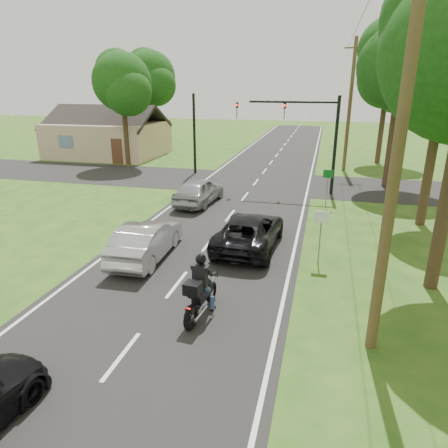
{
  "coord_description": "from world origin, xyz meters",
  "views": [
    {
      "loc": [
        4.62,
        -11.61,
        6.54
      ],
      "look_at": [
        0.93,
        3.0,
        1.3
      ],
      "focal_mm": 32.0,
      "sensor_mm": 36.0,
      "label": 1
    }
  ],
  "objects": [
    {
      "name": "traffic_signal",
      "position": [
        3.34,
        14.0,
        4.14
      ],
      "size": [
        6.38,
        0.44,
        6.0
      ],
      "color": "black",
      "rests_on": "ground"
    },
    {
      "name": "dark_suv",
      "position": [
        1.8,
        4.0,
        0.72
      ],
      "size": [
        2.53,
        5.18,
        1.42
      ],
      "primitive_type": "imported",
      "rotation": [
        0.0,
        0.0,
        3.11
      ],
      "color": "black",
      "rests_on": "road"
    },
    {
      "name": "silver_suv",
      "position": [
        -2.29,
        9.81,
        0.78
      ],
      "size": [
        2.17,
        4.63,
        1.53
      ],
      "primitive_type": "imported",
      "rotation": [
        0.0,
        0.0,
        3.06
      ],
      "color": "#A4A6AC",
      "rests_on": "road"
    },
    {
      "name": "motorcycle_rider",
      "position": [
        1.39,
        -1.67,
        0.78
      ],
      "size": [
        0.69,
        2.32,
        1.99
      ],
      "rotation": [
        0.0,
        0.0,
        -0.1
      ],
      "color": "black",
      "rests_on": "ground"
    },
    {
      "name": "tree_left_near",
      "position": [
        -11.73,
        19.78,
        6.53
      ],
      "size": [
        5.12,
        4.96,
        9.22
      ],
      "color": "#332316",
      "rests_on": "ground"
    },
    {
      "name": "ground",
      "position": [
        0.0,
        0.0,
        0.0
      ],
      "size": [
        140.0,
        140.0,
        0.0
      ],
      "primitive_type": "plane",
      "color": "#255016",
      "rests_on": "ground"
    },
    {
      "name": "tree_left_far",
      "position": [
        -13.7,
        29.76,
        7.13
      ],
      "size": [
        5.76,
        5.58,
        10.14
      ],
      "color": "#332316",
      "rests_on": "ground"
    },
    {
      "name": "utility_pole_near",
      "position": [
        6.2,
        -2.0,
        5.08
      ],
      "size": [
        1.6,
        0.28,
        10.0
      ],
      "color": "brown",
      "rests_on": "ground"
    },
    {
      "name": "sign_green",
      "position": [
        4.9,
        10.98,
        1.6
      ],
      "size": [
        0.55,
        0.07,
        2.12
      ],
      "color": "slate",
      "rests_on": "ground"
    },
    {
      "name": "silver_sedan",
      "position": [
        -1.96,
        1.87,
        0.75
      ],
      "size": [
        1.74,
        4.56,
        1.48
      ],
      "primitive_type": "imported",
      "rotation": [
        0.0,
        0.0,
        3.18
      ],
      "color": "#BABABF",
      "rests_on": "road"
    },
    {
      "name": "road",
      "position": [
        0.0,
        10.0,
        0.01
      ],
      "size": [
        8.0,
        100.0,
        0.01
      ],
      "primitive_type": "cube",
      "color": "black",
      "rests_on": "ground"
    },
    {
      "name": "tree_row_e",
      "position": [
        9.48,
        25.78,
        6.83
      ],
      "size": [
        5.28,
        5.12,
        9.61
      ],
      "color": "#332316",
      "rests_on": "ground"
    },
    {
      "name": "utility_pole_far",
      "position": [
        6.2,
        22.0,
        5.08
      ],
      "size": [
        1.6,
        0.28,
        10.0
      ],
      "color": "brown",
      "rests_on": "ground"
    },
    {
      "name": "house",
      "position": [
        -16.0,
        24.0,
        1.77
      ],
      "size": [
        10.2,
        8.0,
        4.84
      ],
      "color": "tan",
      "rests_on": "ground"
    },
    {
      "name": "signal_pole_far",
      "position": [
        -5.2,
        18.0,
        3.0
      ],
      "size": [
        0.2,
        0.2,
        6.0
      ],
      "primitive_type": "cylinder",
      "color": "black",
      "rests_on": "ground"
    },
    {
      "name": "tree_row_d",
      "position": [
        9.1,
        16.76,
        7.43
      ],
      "size": [
        5.76,
        5.58,
        10.45
      ],
      "color": "#332316",
      "rests_on": "ground"
    },
    {
      "name": "cross_road",
      "position": [
        0.0,
        16.0,
        0.01
      ],
      "size": [
        60.0,
        7.0,
        0.01
      ],
      "primitive_type": "cube",
      "color": "black",
      "rests_on": "ground"
    },
    {
      "name": "sign_white",
      "position": [
        4.7,
        2.98,
        1.6
      ],
      "size": [
        0.55,
        0.07,
        2.12
      ],
      "color": "slate",
      "rests_on": "ground"
    }
  ]
}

